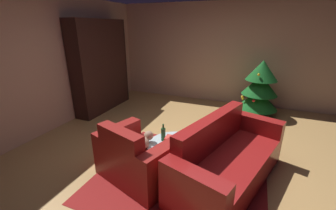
{
  "coord_description": "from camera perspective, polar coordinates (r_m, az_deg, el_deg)",
  "views": [
    {
      "loc": [
        0.87,
        -2.81,
        1.95
      ],
      "look_at": [
        -0.2,
        -0.16,
        0.9
      ],
      "focal_mm": 23.13,
      "sensor_mm": 36.0,
      "label": 1
    }
  ],
  "objects": [
    {
      "name": "bookshelf_unit",
      "position": [
        5.51,
        -16.37,
        9.69
      ],
      "size": [
        0.38,
        1.63,
        2.1
      ],
      "color": "black",
      "rests_on": "ground"
    },
    {
      "name": "ground_plane",
      "position": [
        3.52,
        4.1,
        -13.52
      ],
      "size": [
        7.09,
        7.09,
        0.0
      ],
      "primitive_type": "plane",
      "color": "#B3874E"
    },
    {
      "name": "couch_red",
      "position": [
        3.01,
        15.31,
        -14.0
      ],
      "size": [
        1.33,
        2.06,
        0.85
      ],
      "color": "maroon",
      "rests_on": "ground"
    },
    {
      "name": "wall_back",
      "position": [
        5.89,
        13.7,
        12.91
      ],
      "size": [
        5.58,
        0.06,
        2.53
      ],
      "primitive_type": "cube",
      "color": "tan",
      "rests_on": "ground"
    },
    {
      "name": "coffee_table",
      "position": [
        3.0,
        2.16,
        -11.02
      ],
      "size": [
        0.79,
        0.79,
        0.43
      ],
      "color": "black",
      "rests_on": "ground"
    },
    {
      "name": "bottle_on_table",
      "position": [
        3.04,
        -1.25,
        -7.62
      ],
      "size": [
        0.06,
        0.06,
        0.25
      ],
      "color": "#1E5027",
      "rests_on": "coffee_table"
    },
    {
      "name": "area_rug",
      "position": [
        3.14,
        3.19,
        -18.2
      ],
      "size": [
        2.22,
        1.99,
        0.01
      ],
      "primitive_type": "cube",
      "color": "maroon",
      "rests_on": "ground"
    },
    {
      "name": "armchair_red",
      "position": [
        2.99,
        -8.01,
        -13.68
      ],
      "size": [
        1.22,
        1.01,
        0.81
      ],
      "color": "maroon",
      "rests_on": "ground"
    },
    {
      "name": "book_stack_on_table",
      "position": [
        2.93,
        1.1,
        -9.6
      ],
      "size": [
        0.21,
        0.19,
        0.12
      ],
      "color": "red",
      "rests_on": "coffee_table"
    },
    {
      "name": "decorated_tree",
      "position": [
        5.32,
        23.06,
        4.34
      ],
      "size": [
        0.87,
        0.87,
        1.25
      ],
      "color": "brown",
      "rests_on": "ground"
    },
    {
      "name": "wall_left",
      "position": [
        4.63,
        -30.36,
        8.94
      ],
      "size": [
        0.06,
        6.03,
        2.53
      ],
      "primitive_type": "cube",
      "color": "tan",
      "rests_on": "ground"
    }
  ]
}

